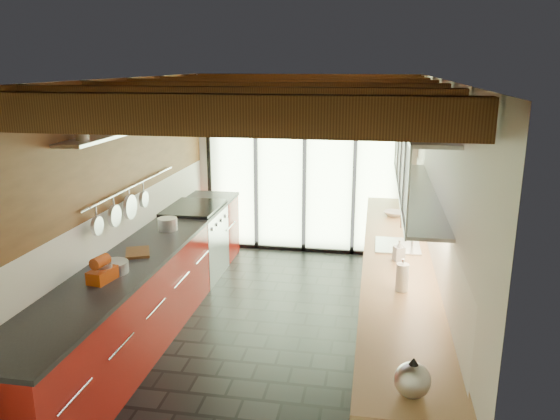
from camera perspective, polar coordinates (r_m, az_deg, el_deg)
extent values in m
plane|color=black|center=(5.85, -1.12, -12.92)|extent=(5.50, 5.50, 0.00)
plane|color=silver|center=(8.01, 2.63, 4.67)|extent=(3.20, 0.00, 3.20)
plane|color=silver|center=(2.91, -12.11, -15.10)|extent=(3.20, 0.00, 3.20)
plane|color=silver|center=(5.87, -16.69, 0.19)|extent=(0.00, 5.50, 5.50)
plane|color=silver|center=(5.30, 16.05, -1.35)|extent=(0.00, 5.50, 5.50)
plane|color=#472814|center=(5.16, -1.27, 13.47)|extent=(5.50, 5.50, 0.00)
cube|color=#593316|center=(3.00, -9.78, 9.80)|extent=(3.14, 0.14, 0.22)
cube|color=#593316|center=(3.86, -5.24, 11.08)|extent=(3.14, 0.14, 0.22)
cube|color=#593316|center=(4.73, -2.35, 11.86)|extent=(3.14, 0.14, 0.22)
cube|color=#593316|center=(5.61, -0.35, 12.38)|extent=(3.14, 0.14, 0.22)
cube|color=#593316|center=(6.50, 1.11, 12.74)|extent=(3.14, 0.14, 0.22)
cube|color=#593316|center=(7.39, 2.22, 13.02)|extent=(3.14, 0.14, 0.22)
cube|color=brown|center=(7.85, 2.68, 12.18)|extent=(3.14, 0.06, 0.50)
plane|color=brown|center=(5.91, -16.06, 7.01)|extent=(0.00, 4.90, 4.90)
plane|color=#C6EAAD|center=(8.04, 2.59, 3.08)|extent=(2.90, 0.00, 2.90)
cube|color=black|center=(8.33, -7.38, 3.39)|extent=(0.05, 0.04, 2.15)
cube|color=black|center=(7.97, 12.98, 2.60)|extent=(0.05, 0.04, 2.15)
cube|color=black|center=(7.99, 2.55, 3.01)|extent=(0.06, 0.05, 2.15)
cube|color=black|center=(7.84, 2.64, 10.72)|extent=(2.90, 0.05, 0.06)
cylinder|color=#AD1D0D|center=(7.81, 2.64, 12.17)|extent=(0.34, 0.04, 0.34)
cylinder|color=beige|center=(7.79, 2.62, 12.16)|extent=(0.28, 0.02, 0.28)
cube|color=maroon|center=(6.01, -13.27, -7.89)|extent=(0.65, 5.00, 0.88)
cube|color=black|center=(5.85, -13.54, -3.73)|extent=(0.68, 5.00, 0.04)
cube|color=silver|center=(7.27, -8.84, -3.57)|extent=(0.66, 0.90, 0.90)
cube|color=black|center=(7.13, -8.99, 0.16)|extent=(0.65, 0.90, 0.06)
cube|color=maroon|center=(5.57, 12.03, -9.72)|extent=(0.65, 5.00, 0.88)
cube|color=tan|center=(5.39, 12.30, -5.28)|extent=(0.68, 5.00, 0.04)
cube|color=white|center=(5.93, 8.71, -7.98)|extent=(0.02, 0.60, 0.84)
cube|color=silver|center=(5.76, 12.18, -3.67)|extent=(0.45, 0.52, 0.02)
cylinder|color=silver|center=(5.72, 13.73, -2.07)|extent=(0.02, 0.02, 0.34)
torus|color=silver|center=(5.67, 13.23, -0.41)|extent=(0.14, 0.02, 0.14)
plane|color=silver|center=(5.44, 12.59, 5.26)|extent=(0.00, 3.00, 3.00)
cube|color=#9EA0A5|center=(5.52, 14.16, 1.74)|extent=(0.34, 3.00, 0.03)
cube|color=#9EA0A5|center=(5.41, 14.61, 8.66)|extent=(0.34, 3.00, 0.03)
cylinder|color=silver|center=(6.07, -15.06, 2.44)|extent=(0.02, 2.20, 0.02)
cube|color=silver|center=(5.84, -15.08, 8.23)|extent=(0.28, 2.60, 0.03)
cylinder|color=silver|center=(5.32, -18.56, -1.59)|extent=(0.04, 0.18, 0.18)
cylinder|color=silver|center=(5.62, -16.89, -0.59)|extent=(0.04, 0.22, 0.22)
cylinder|color=silver|center=(5.92, -15.39, 0.30)|extent=(0.04, 0.26, 0.26)
cylinder|color=silver|center=(6.23, -14.04, 1.11)|extent=(0.04, 0.18, 0.18)
cube|color=#B03E0E|center=(4.98, -18.05, -6.48)|extent=(0.20, 0.29, 0.11)
cylinder|color=#B03E0E|center=(4.92, -18.28, -5.13)|extent=(0.13, 0.19, 0.10)
cylinder|color=silver|center=(5.01, -17.84, -5.89)|extent=(0.15, 0.15, 0.11)
cylinder|color=silver|center=(6.29, -11.67, -1.45)|extent=(0.26, 0.26, 0.14)
cylinder|color=silver|center=(5.15, -17.01, -5.74)|extent=(0.29, 0.29, 0.10)
cube|color=brown|center=(5.60, -14.65, -4.31)|extent=(0.34, 0.38, 0.03)
sphere|color=silver|center=(3.31, 13.68, -16.75)|extent=(0.27, 0.27, 0.21)
cone|color=black|center=(3.25, 13.80, -15.06)|extent=(0.10, 0.10, 0.06)
cylinder|color=silver|center=(3.40, 13.58, -15.62)|extent=(0.05, 0.08, 0.04)
cylinder|color=white|center=(4.64, 12.64, -6.93)|extent=(0.11, 0.11, 0.23)
cylinder|color=silver|center=(4.59, 12.75, -5.28)|extent=(0.02, 0.02, 0.04)
imported|color=silver|center=(5.32, 12.33, -4.14)|extent=(0.12, 0.12, 0.21)
imported|color=silver|center=(6.88, 11.85, -0.37)|extent=(0.32, 0.32, 0.06)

